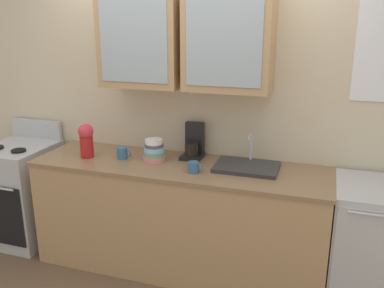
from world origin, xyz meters
name	(u,v)px	position (x,y,z in m)	size (l,w,h in m)	color
ground_plane	(180,265)	(0.00, 0.00, 0.00)	(10.00, 10.00, 0.00)	brown
back_wall_unit	(193,83)	(0.01, 0.34, 1.52)	(4.51, 0.46, 2.83)	beige
counter	(179,217)	(0.00, 0.00, 0.46)	(2.38, 0.68, 0.92)	tan
stove_range	(22,192)	(-1.57, 0.00, 0.47)	(0.57, 0.68, 1.10)	silver
sink_faucet	(247,166)	(0.53, 0.08, 0.94)	(0.48, 0.35, 0.24)	#2D2D30
bowl_stack	(154,151)	(-0.22, 0.03, 1.00)	(0.19, 0.19, 0.18)	#D87F84
vase	(86,139)	(-0.79, -0.06, 1.07)	(0.13, 0.13, 0.28)	#B21E1E
cup_near_sink	(194,167)	(0.17, -0.13, 0.96)	(0.12, 0.08, 0.08)	#38608C
cup_near_bowls	(122,153)	(-0.49, -0.01, 0.97)	(0.12, 0.09, 0.10)	#38608C
dishwasher	(374,247)	(1.49, 0.00, 0.46)	(0.60, 0.66, 0.92)	silver
coffee_maker	(193,145)	(0.05, 0.22, 1.03)	(0.17, 0.20, 0.29)	black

